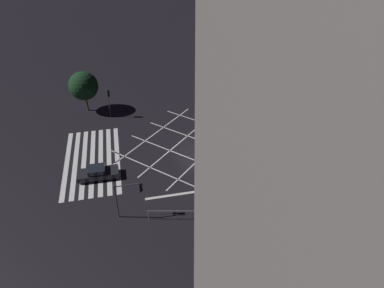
{
  "coord_description": "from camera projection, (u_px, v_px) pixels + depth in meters",
  "views": [
    {
      "loc": [
        31.56,
        -6.81,
        22.84
      ],
      "look_at": [
        0.0,
        0.0,
        0.53
      ],
      "focal_mm": 32.0,
      "sensor_mm": 36.0,
      "label": 1
    }
  ],
  "objects": [
    {
      "name": "pedestrian_railing",
      "position": [
        192.0,
        214.0,
        30.11
      ],
      "size": [
        1.69,
        7.62,
        1.05
      ],
      "rotation": [
        0.0,
        0.0,
        1.36
      ],
      "color": "#B7B7BC",
      "rests_on": "ground_plane"
    },
    {
      "name": "traffic_light_sw_cross",
      "position": [
        109.0,
        98.0,
        43.85
      ],
      "size": [
        0.36,
        0.39,
        3.93
      ],
      "rotation": [
        0.0,
        0.0,
        1.57
      ],
      "color": "#424244",
      "rests_on": "ground_plane"
    },
    {
      "name": "waiting_car",
      "position": [
        98.0,
        173.0,
        34.91
      ],
      "size": [
        1.7,
        4.1,
        1.24
      ],
      "rotation": [
        0.0,
        0.0,
        1.57
      ],
      "color": "black",
      "rests_on": "ground_plane"
    },
    {
      "name": "traffic_light_ne_main",
      "position": [
        305.0,
        166.0,
        32.81
      ],
      "size": [
        0.39,
        0.36,
        3.46
      ],
      "rotation": [
        0.0,
        0.0,
        3.14
      ],
      "color": "#424244",
      "rests_on": "ground_plane"
    },
    {
      "name": "street_tree_near",
      "position": [
        84.0,
        86.0,
        44.84
      ],
      "size": [
        3.79,
        3.79,
        5.54
      ],
      "color": "brown",
      "rests_on": "ground_plane"
    },
    {
      "name": "road_markings",
      "position": [
        126.0,
        158.0,
        37.87
      ],
      "size": [
        18.5,
        23.43,
        0.01
      ],
      "color": "silver",
      "rests_on": "ground_plane"
    },
    {
      "name": "traffic_light_ne_cross",
      "position": [
        304.0,
        166.0,
        32.28
      ],
      "size": [
        0.36,
        0.39,
        3.89
      ],
      "rotation": [
        0.0,
        0.0,
        -1.57
      ],
      "color": "#424244",
      "rests_on": "ground_plane"
    },
    {
      "name": "traffic_light_nw_cross",
      "position": [
        231.0,
        83.0,
        46.65
      ],
      "size": [
        0.36,
        2.74,
        4.29
      ],
      "rotation": [
        0.0,
        0.0,
        -1.57
      ],
      "color": "#424244",
      "rests_on": "ground_plane"
    },
    {
      "name": "street_tree_far",
      "position": [
        262.0,
        67.0,
        48.57
      ],
      "size": [
        3.27,
        3.27,
        5.94
      ],
      "color": "brown",
      "rests_on": "ground_plane"
    },
    {
      "name": "street_lamp_east",
      "position": [
        343.0,
        100.0,
        34.48
      ],
      "size": [
        0.56,
        0.56,
        9.56
      ],
      "color": "#424244",
      "rests_on": "ground_plane"
    },
    {
      "name": "street_lamp_west",
      "position": [
        299.0,
        112.0,
        33.6
      ],
      "size": [
        0.59,
        0.59,
        8.35
      ],
      "color": "#424244",
      "rests_on": "ground_plane"
    },
    {
      "name": "ground_plane",
      "position": [
        192.0,
        148.0,
        39.54
      ],
      "size": [
        200.0,
        200.0,
        0.0
      ],
      "primitive_type": "plane",
      "color": "black"
    },
    {
      "name": "traffic_light_se_cross",
      "position": [
        130.0,
        192.0,
        29.37
      ],
      "size": [
        0.36,
        2.44,
        3.72
      ],
      "rotation": [
        0.0,
        0.0,
        1.57
      ],
      "color": "#424244",
      "rests_on": "ground_plane"
    },
    {
      "name": "traffic_light_nw_main",
      "position": [
        239.0,
        87.0,
        46.54
      ],
      "size": [
        0.39,
        0.36,
        3.95
      ],
      "color": "#424244",
      "rests_on": "ground_plane"
    }
  ]
}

